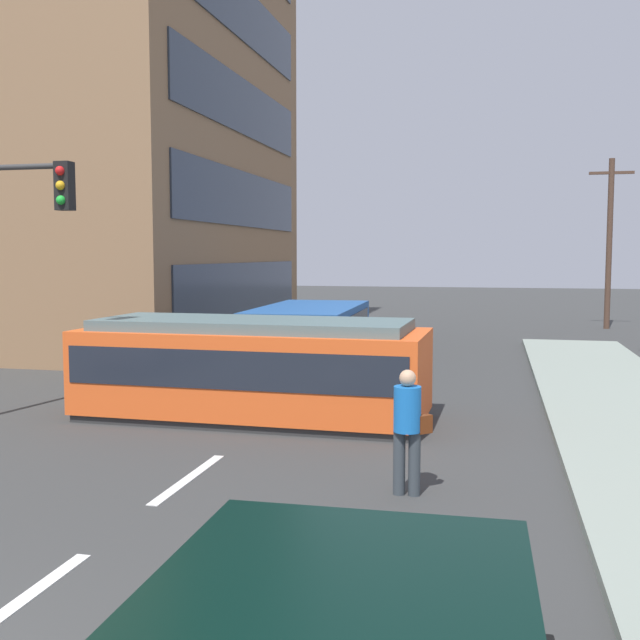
{
  "coord_description": "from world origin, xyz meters",
  "views": [
    {
      "loc": [
        4.16,
        -3.69,
        3.17
      ],
      "look_at": [
        0.99,
        9.92,
        1.94
      ],
      "focal_mm": 42.05,
      "sensor_mm": 36.0,
      "label": 1
    }
  ],
  "objects_px": {
    "city_bus": "(310,334)",
    "streetcar_tram": "(253,367)",
    "pedestrian_crossing": "(408,424)",
    "utility_pole_far": "(609,240)"
  },
  "relations": [
    {
      "from": "city_bus",
      "to": "streetcar_tram",
      "type": "bearing_deg",
      "value": -86.58
    },
    {
      "from": "streetcar_tram",
      "to": "city_bus",
      "type": "bearing_deg",
      "value": 93.42
    },
    {
      "from": "streetcar_tram",
      "to": "pedestrian_crossing",
      "type": "relative_size",
      "value": 4.0
    },
    {
      "from": "pedestrian_crossing",
      "to": "utility_pole_far",
      "type": "height_order",
      "value": "utility_pole_far"
    },
    {
      "from": "streetcar_tram",
      "to": "pedestrian_crossing",
      "type": "bearing_deg",
      "value": -49.11
    },
    {
      "from": "city_bus",
      "to": "pedestrian_crossing",
      "type": "xyz_separation_m",
      "value": [
        3.79,
        -9.94,
        -0.08
      ]
    },
    {
      "from": "utility_pole_far",
      "to": "streetcar_tram",
      "type": "bearing_deg",
      "value": -114.53
    },
    {
      "from": "streetcar_tram",
      "to": "utility_pole_far",
      "type": "height_order",
      "value": "utility_pole_far"
    },
    {
      "from": "pedestrian_crossing",
      "to": "streetcar_tram",
      "type": "bearing_deg",
      "value": 130.89
    },
    {
      "from": "city_bus",
      "to": "utility_pole_far",
      "type": "bearing_deg",
      "value": 56.06
    }
  ]
}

